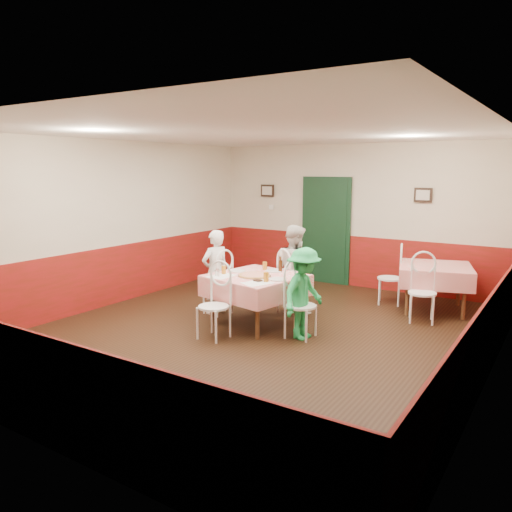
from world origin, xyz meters
The scene contains 39 objects.
floor centered at (0.00, 0.00, 0.00)m, with size 7.00×7.00×0.00m, color black.
ceiling centered at (0.00, 0.00, 2.80)m, with size 7.00×7.00×0.00m, color white.
back_wall centered at (0.00, 3.50, 1.40)m, with size 6.00×0.10×2.80m, color beige.
front_wall centered at (0.00, -3.50, 1.40)m, with size 6.00×0.10×2.80m, color beige.
left_wall centered at (-3.00, 0.00, 1.40)m, with size 0.10×7.00×2.80m, color beige.
right_wall centered at (3.00, 0.00, 1.40)m, with size 0.10×7.00×2.80m, color beige.
wainscot_back centered at (0.00, 3.48, 0.50)m, with size 6.00×0.03×1.00m, color maroon.
wainscot_front centered at (0.00, -3.48, 0.50)m, with size 6.00×0.03×1.00m, color maroon.
wainscot_left centered at (-2.98, 0.00, 0.50)m, with size 0.03×7.00×1.00m, color maroon.
wainscot_right centered at (2.98, 0.00, 0.50)m, with size 0.03×7.00×1.00m, color maroon.
door centered at (-0.60, 3.45, 1.05)m, with size 0.96×0.06×2.10m, color black.
picture_left centered at (-2.00, 3.45, 1.85)m, with size 0.32×0.03×0.26m, color black.
picture_right centered at (1.30, 3.45, 1.85)m, with size 0.32×0.03×0.26m, color black.
thermostat centered at (-1.90, 3.45, 1.50)m, with size 0.10×0.03×0.10m, color white.
main_table centered at (-0.25, 0.29, 0.38)m, with size 1.22×1.22×0.77m, color red.
second_table centered at (1.80, 2.54, 0.38)m, with size 1.12×1.12×0.77m, color red.
chair_left centered at (-1.09, 0.45, 0.45)m, with size 0.42×0.42×0.90m, color white, non-canonical shape.
chair_right centered at (0.58, 0.14, 0.45)m, with size 0.42×0.42×0.90m, color white, non-canonical shape.
chair_far centered at (-0.10, 1.13, 0.45)m, with size 0.42×0.42×0.90m, color white, non-canonical shape.
chair_near centered at (-0.41, -0.54, 0.45)m, with size 0.42×0.42×0.90m, color white, non-canonical shape.
chair_second_a centered at (1.05, 2.54, 0.45)m, with size 0.42×0.42×0.90m, color white, non-canonical shape.
chair_second_b centered at (1.80, 1.79, 0.45)m, with size 0.42×0.42×0.90m, color white, non-canonical shape.
pizza centered at (-0.23, 0.22, 0.78)m, with size 0.46×0.46×0.03m, color #B74723.
plate_left centered at (-0.65, 0.38, 0.77)m, with size 0.25×0.25×0.01m, color white.
plate_right centered at (0.17, 0.20, 0.77)m, with size 0.25×0.25×0.01m, color white.
plate_far centered at (-0.17, 0.68, 0.77)m, with size 0.25×0.25×0.01m, color white.
glass_a centered at (-0.71, 0.11, 0.82)m, with size 0.07×0.07×0.13m, color #BF7219.
glass_b centered at (0.10, 0.00, 0.83)m, with size 0.07×0.07×0.14m, color #BF7219.
glass_c centered at (-0.35, 0.70, 0.82)m, with size 0.07×0.07×0.13m, color #BF7219.
beer_bottle centered at (-0.07, 0.70, 0.87)m, with size 0.06×0.06×0.22m, color #381C0A.
shaker_a centered at (-0.72, -0.07, 0.81)m, with size 0.04×0.04×0.09m, color silver.
shaker_b centered at (-0.66, -0.08, 0.81)m, with size 0.04×0.04×0.09m, color silver.
shaker_c centered at (-0.76, 0.01, 0.81)m, with size 0.04×0.04×0.09m, color #B23319.
menu_left centered at (-0.65, -0.03, 0.76)m, with size 0.30×0.40×0.00m, color white.
menu_right centered at (0.04, -0.13, 0.76)m, with size 0.30×0.40×0.00m, color white.
wallet centered at (-0.01, -0.03, 0.77)m, with size 0.11×0.09×0.02m, color black.
diner_left centered at (-1.14, 0.46, 0.68)m, with size 0.50×0.33×1.36m, color gray.
diner_far centered at (-0.09, 1.18, 0.72)m, with size 0.70×0.55×1.44m, color gray.
diner_right centered at (0.63, 0.13, 0.64)m, with size 0.82×0.47×1.27m, color gray.
Camera 1 is at (3.68, -5.79, 2.33)m, focal length 35.00 mm.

